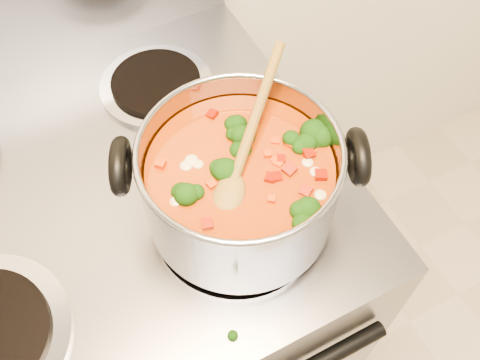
{
  "coord_description": "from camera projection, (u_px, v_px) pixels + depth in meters",
  "views": [
    {
      "loc": [
        0.05,
        0.69,
        1.57
      ],
      "look_at": [
        0.22,
        1.02,
        1.01
      ],
      "focal_mm": 40.0,
      "sensor_mm": 36.0,
      "label": 1
    }
  ],
  "objects": [
    {
      "name": "electric_range",
      "position": [
        133.0,
        306.0,
        1.15
      ],
      "size": [
        0.74,
        0.67,
        1.08
      ],
      "color": "gray",
      "rests_on": "ground"
    },
    {
      "name": "stockpot",
      "position": [
        240.0,
        183.0,
        0.68
      ],
      "size": [
        0.31,
        0.25,
        0.15
      ],
      "rotation": [
        0.0,
        0.0,
        -0.43
      ],
      "color": "#9B9AA2",
      "rests_on": "electric_range"
    },
    {
      "name": "wooden_spoon",
      "position": [
        243.0,
        154.0,
        0.65
      ],
      "size": [
        0.2,
        0.19,
        0.07
      ],
      "rotation": [
        0.0,
        0.0,
        0.78
      ],
      "color": "brown",
      "rests_on": "stockpot"
    },
    {
      "name": "cooktop_crumbs",
      "position": [
        100.0,
        257.0,
        0.71
      ],
      "size": [
        0.13,
        0.12,
        0.01
      ],
      "color": "black",
      "rests_on": "electric_range"
    }
  ]
}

